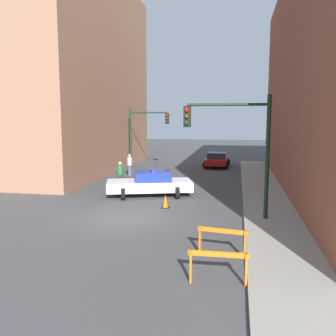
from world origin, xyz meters
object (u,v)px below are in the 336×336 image
(barrier_mid, at_px, (222,237))
(police_car, at_px, (150,183))
(traffic_light_far, at_px, (143,129))
(pedestrian_crossing, at_px, (120,174))
(barrier_front, at_px, (218,262))
(pedestrian_corner, at_px, (130,165))
(parked_car_near, at_px, (217,159))
(traffic_cone, at_px, (165,201))
(traffic_light_near, at_px, (239,138))

(barrier_mid, bearing_deg, police_car, 117.02)
(traffic_light_far, distance_m, pedestrian_crossing, 9.33)
(barrier_front, bearing_deg, pedestrian_corner, 113.36)
(parked_car_near, relative_size, barrier_front, 2.71)
(traffic_light_far, bearing_deg, pedestrian_crossing, -84.83)
(pedestrian_corner, relative_size, barrier_front, 1.04)
(pedestrian_crossing, relative_size, traffic_cone, 2.53)
(pedestrian_crossing, relative_size, pedestrian_corner, 1.00)
(police_car, xyz_separation_m, traffic_cone, (1.37, -2.58, -0.41))
(pedestrian_crossing, height_order, barrier_mid, pedestrian_crossing)
(traffic_light_near, relative_size, pedestrian_corner, 3.13)
(parked_car_near, distance_m, traffic_cone, 15.95)
(traffic_light_near, bearing_deg, traffic_light_far, 118.17)
(pedestrian_corner, bearing_deg, barrier_mid, -133.28)
(traffic_light_far, xyz_separation_m, barrier_front, (7.53, -21.56, -2.78))
(traffic_cone, bearing_deg, barrier_mid, -63.38)
(police_car, distance_m, barrier_front, 11.48)
(pedestrian_crossing, height_order, barrier_front, pedestrian_crossing)
(traffic_light_near, relative_size, barrier_mid, 3.28)
(barrier_mid, distance_m, traffic_cone, 6.68)
(traffic_cone, bearing_deg, traffic_light_far, 108.66)
(barrier_mid, bearing_deg, traffic_light_near, 83.88)
(parked_car_near, height_order, pedestrian_crossing, pedestrian_crossing)
(police_car, height_order, traffic_cone, police_car)
(traffic_light_near, xyz_separation_m, barrier_mid, (-0.48, -4.48, -2.91))
(traffic_light_far, xyz_separation_m, parked_car_near, (6.18, 2.35, -2.72))
(traffic_light_near, distance_m, pedestrian_crossing, 9.80)
(traffic_light_near, height_order, pedestrian_crossing, traffic_light_near)
(barrier_front, bearing_deg, traffic_cone, 110.25)
(traffic_light_near, xyz_separation_m, traffic_cone, (-3.47, 1.49, -3.21))
(traffic_light_near, bearing_deg, traffic_cone, 156.81)
(traffic_light_far, height_order, barrier_front, traffic_light_far)
(traffic_light_far, xyz_separation_m, police_car, (3.20, -10.93, -2.67))
(traffic_light_near, relative_size, police_car, 1.03)
(parked_car_near, bearing_deg, police_car, -101.35)
(parked_car_near, height_order, pedestrian_corner, pedestrian_corner)
(police_car, distance_m, pedestrian_corner, 7.52)
(police_car, height_order, pedestrian_corner, pedestrian_corner)
(police_car, distance_m, traffic_cone, 2.95)
(pedestrian_corner, bearing_deg, traffic_light_near, -123.03)
(barrier_front, xyz_separation_m, barrier_mid, (0.02, 2.08, 0.00))
(traffic_cone, bearing_deg, parked_car_near, 84.17)
(barrier_front, bearing_deg, police_car, 112.21)
(pedestrian_crossing, distance_m, barrier_mid, 12.51)
(police_car, height_order, barrier_mid, police_car)
(police_car, xyz_separation_m, pedestrian_crossing, (-2.39, 1.99, 0.14))
(pedestrian_corner, bearing_deg, police_car, -134.34)
(barrier_mid, bearing_deg, traffic_light_far, 111.19)
(police_car, bearing_deg, pedestrian_corner, 8.21)
(barrier_mid, bearing_deg, parked_car_near, 93.59)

